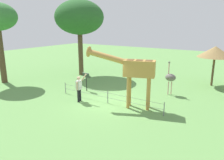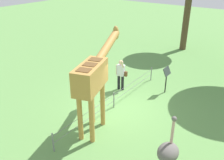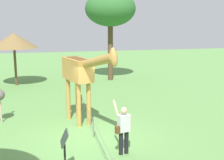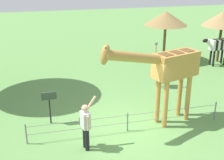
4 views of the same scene
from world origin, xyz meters
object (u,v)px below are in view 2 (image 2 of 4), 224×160
object	(u,v)px
visitor	(121,73)
ostrich	(168,152)
giraffe	(94,75)
info_sign	(167,75)

from	to	relation	value
visitor	ostrich	xyz separation A→B (m)	(-4.18, -4.35, 0.27)
giraffe	info_sign	world-z (taller)	giraffe
info_sign	ostrich	bearing A→B (deg)	-155.32
ostrich	info_sign	xyz separation A→B (m)	(5.22, 2.40, -0.23)
giraffe	visitor	xyz separation A→B (m)	(3.13, 0.95, -1.28)
giraffe	ostrich	xyz separation A→B (m)	(-1.04, -3.40, -1.01)
giraffe	info_sign	distance (m)	4.47
visitor	info_sign	size ratio (longest dim) A/B	1.32
visitor	info_sign	world-z (taller)	visitor
giraffe	visitor	bearing A→B (deg)	16.79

